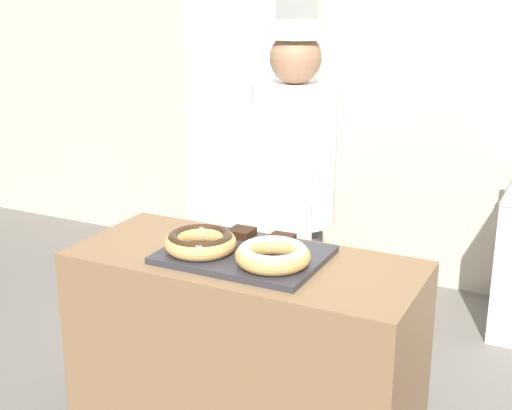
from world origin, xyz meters
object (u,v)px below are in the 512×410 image
at_px(donut_chocolate_glaze, 200,241).
at_px(brownie_back_right, 281,239).
at_px(serving_tray, 244,255).
at_px(donut_light_glaze, 273,254).
at_px(beverage_fridge, 252,131).
at_px(baker_person, 293,204).
at_px(brownie_back_left, 242,233).

bearing_deg(donut_chocolate_glaze, brownie_back_right, 41.86).
xyz_separation_m(serving_tray, donut_light_glaze, (0.15, -0.07, 0.05)).
bearing_deg(donut_light_glaze, brownie_back_right, 106.80).
height_order(serving_tray, beverage_fridge, beverage_fridge).
bearing_deg(brownie_back_right, donut_chocolate_glaze, -138.14).
xyz_separation_m(baker_person, beverage_fridge, (-0.78, 1.12, 0.07)).
relative_size(donut_light_glaze, brownie_back_right, 2.97).
relative_size(serving_tray, donut_light_glaze, 2.19).
bearing_deg(beverage_fridge, donut_light_glaze, -61.11).
xyz_separation_m(donut_light_glaze, baker_person, (-0.23, 0.70, -0.04)).
distance_m(donut_chocolate_glaze, beverage_fridge, 1.95).
bearing_deg(beverage_fridge, brownie_back_left, -64.48).
relative_size(brownie_back_left, baker_person, 0.05).
distance_m(serving_tray, beverage_fridge, 1.95).
xyz_separation_m(brownie_back_left, brownie_back_right, (0.17, 0.00, 0.00)).
bearing_deg(serving_tray, baker_person, 96.96).
relative_size(donut_chocolate_glaze, brownie_back_left, 2.97).
bearing_deg(donut_chocolate_glaze, baker_person, 83.98).
bearing_deg(baker_person, brownie_back_left, -91.11).
bearing_deg(baker_person, brownie_back_right, -71.40).
height_order(brownie_back_left, baker_person, baker_person).
bearing_deg(donut_chocolate_glaze, serving_tray, 23.90).
distance_m(brownie_back_left, baker_person, 0.48).
xyz_separation_m(brownie_back_left, beverage_fridge, (-0.77, 1.60, 0.06)).
distance_m(brownie_back_right, baker_person, 0.51).
relative_size(donut_chocolate_glaze, donut_light_glaze, 1.00).
relative_size(brownie_back_left, brownie_back_right, 1.00).
bearing_deg(baker_person, serving_tray, -83.04).
bearing_deg(brownie_back_left, serving_tray, -59.32).
distance_m(donut_chocolate_glaze, baker_person, 0.70).
bearing_deg(baker_person, donut_chocolate_glaze, -96.02).
distance_m(baker_person, beverage_fridge, 1.36).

